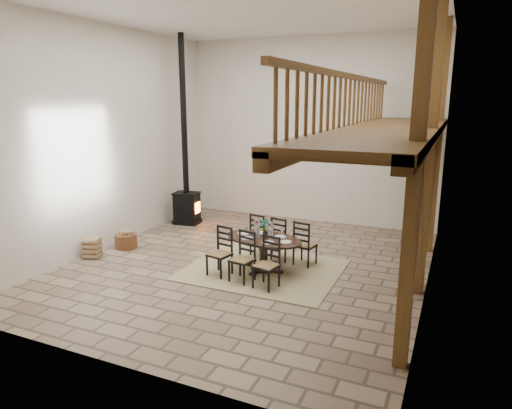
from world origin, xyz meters
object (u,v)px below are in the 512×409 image
at_px(dining_table, 264,253).
at_px(log_stack, 92,248).
at_px(wood_stove, 186,184).
at_px(log_basket, 126,240).

bearing_deg(dining_table, log_stack, -156.32).
relative_size(wood_stove, log_stack, 11.37).
height_order(dining_table, log_basket, dining_table).
distance_m(wood_stove, log_basket, 2.57).
bearing_deg(log_stack, log_basket, 74.60).
bearing_deg(log_stack, wood_stove, 83.40).
bearing_deg(log_stack, dining_table, 12.81).
height_order(wood_stove, log_basket, wood_stove).
height_order(dining_table, log_stack, dining_table).
bearing_deg(dining_table, log_basket, -168.94).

